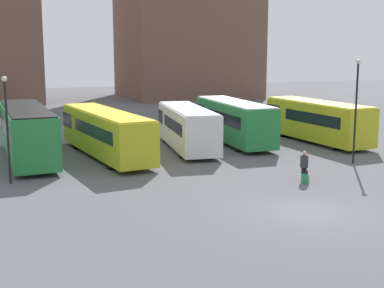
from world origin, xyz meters
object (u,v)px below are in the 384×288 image
bus_4 (317,120)px  lamp_post_1 (356,104)px  bus_1 (105,132)px  bus_2 (187,127)px  traveler (304,163)px  bus_3 (233,120)px  lamp_post_0 (7,121)px  bus_0 (27,131)px  suitcase (305,179)px

bus_4 → lamp_post_1: size_ratio=1.62×
bus_1 → bus_2: (5.89, 0.45, -0.04)m
traveler → lamp_post_1: lamp_post_1 is taller
bus_3 → lamp_post_0: lamp_post_0 is taller
traveler → bus_3: bearing=-11.8°
bus_0 → bus_1: bearing=-101.9°
traveler → lamp_post_0: (-14.63, 4.99, 2.33)m
traveler → lamp_post_0: 15.63m
bus_3 → bus_4: (6.09, -1.76, -0.04)m
bus_3 → lamp_post_1: bearing=-154.5°
bus_3 → lamp_post_0: bearing=116.4°
bus_3 → suitcase: 12.65m
bus_2 → lamp_post_1: 11.49m
bus_3 → lamp_post_1: size_ratio=1.62×
bus_1 → lamp_post_1: size_ratio=1.90×
traveler → lamp_post_0: bearing=66.6°
bus_4 → bus_1: bearing=86.0°
bus_1 → bus_4: bus_4 is taller
bus_0 → bus_2: bearing=-93.8°
bus_2 → bus_3: size_ratio=0.94×
bus_4 → lamp_post_1: bearing=159.7°
bus_1 → traveler: (8.47, -10.40, -0.66)m
bus_1 → traveler: size_ratio=7.34×
bus_4 → traveler: bearing=140.0°
lamp_post_0 → bus_1: bearing=41.4°
bus_0 → bus_2: size_ratio=1.19×
bus_2 → bus_4: (10.19, -0.64, 0.07)m
lamp_post_0 → bus_4: bearing=13.2°
bus_0 → bus_1: bus_0 is taller
traveler → bus_1: bearing=34.6°
bus_3 → traveler: (-1.52, -11.98, -0.73)m
bus_0 → suitcase: bearing=-133.4°
lamp_post_1 → suitcase: bearing=-149.5°
bus_1 → bus_3: bus_3 is taller
bus_4 → traveler: size_ratio=6.27×
bus_0 → bus_3: (14.82, 0.69, -0.11)m
bus_2 → bus_1: bearing=102.1°
bus_0 → bus_3: size_ratio=1.12×
bus_2 → traveler: size_ratio=5.93×
bus_1 → bus_2: size_ratio=1.24×
lamp_post_0 → bus_3: bearing=23.4°
traveler → lamp_post_0: lamp_post_0 is taller
bus_3 → bus_4: 6.34m
bus_3 → suitcase: bus_3 is taller
bus_3 → bus_0: bearing=95.6°
bus_0 → lamp_post_1: (18.63, -8.50, 1.86)m
bus_1 → lamp_post_0: 8.36m
bus_2 → bus_4: size_ratio=0.94×
lamp_post_0 → bus_0: bearing=78.1°
bus_2 → bus_4: 10.21m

